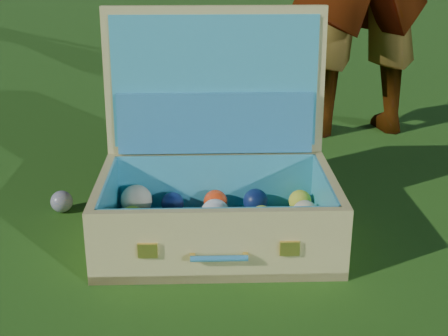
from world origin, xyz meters
The scene contains 3 objects.
ground centered at (0.00, 0.00, 0.00)m, with size 60.00×60.00×0.00m, color #215114.
stray_ball centered at (-0.49, -0.04, 0.03)m, with size 0.07×0.07×0.07m, color #4166A9.
suitcase centered at (-0.02, -0.06, 0.17)m, with size 0.71×0.61×0.59m.
Camera 1 is at (0.36, -1.58, 0.78)m, focal length 50.00 mm.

